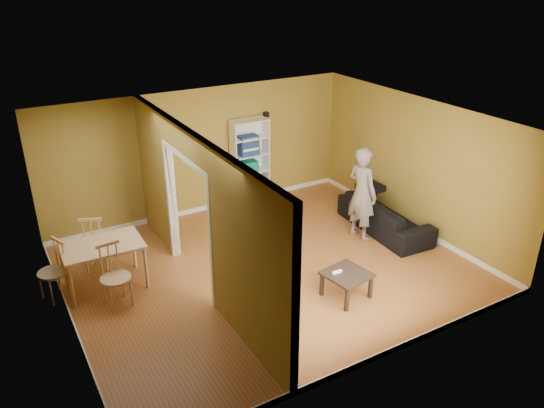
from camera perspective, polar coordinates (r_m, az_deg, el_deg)
The scene contains 16 objects.
room_shell at distance 8.62m, azimuth -0.48°, elevation 0.46°, with size 6.50×6.50×6.50m.
partition at distance 8.15m, azimuth -7.84°, elevation -1.27°, with size 0.22×5.50×2.60m, color olive, non-canonical shape.
wall_speaker at distance 11.34m, azimuth -0.62°, elevation 9.61°, with size 0.10×0.10×0.10m, color black.
sofa at distance 10.55m, azimuth 12.08°, elevation -0.79°, with size 0.91×2.12×0.81m, color black.
person at distance 9.93m, azimuth 9.72°, elevation 1.95°, with size 0.60×0.77×2.13m, color slate.
bookshelf at distance 11.33m, azimuth -2.53°, elevation 4.50°, with size 0.79×0.35×1.88m.
paper_box_navy_a at distance 11.46m, azimuth -2.20°, elevation 2.44°, with size 0.45×0.29×0.23m, color navy.
paper_box_teal at distance 11.27m, azimuth -2.79°, elevation 4.07°, with size 0.45×0.29×0.23m, color #0E694F.
paper_box_navy_b at distance 11.18m, azimuth -2.58°, elevation 5.84°, with size 0.41×0.27×0.21m, color #191A4C.
paper_box_navy_c at distance 11.11m, azimuth -2.60°, elevation 6.84°, with size 0.40×0.26×0.21m, color navy.
coffee_table at distance 8.40m, azimuth 8.04°, elevation -7.75°, with size 0.64×0.64×0.43m.
game_controller at distance 8.35m, azimuth 7.01°, elevation -7.26°, with size 0.17×0.04×0.03m, color white.
dining_table at distance 8.83m, azimuth -17.80°, elevation -4.59°, with size 1.24×0.83×0.78m.
chair_left at distance 8.90m, azimuth -22.58°, elevation -6.68°, with size 0.45×0.45×0.98m, color tan, non-canonical shape.
chair_near at distance 8.40m, azimuth -16.49°, elevation -7.49°, with size 0.46×0.46×1.01m, color tan, non-canonical shape.
chair_far at distance 9.47m, azimuth -18.41°, elevation -3.81°, with size 0.48×0.48×1.05m, color tan, non-canonical shape.
Camera 1 is at (-3.88, -6.85, 4.82)m, focal length 35.00 mm.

